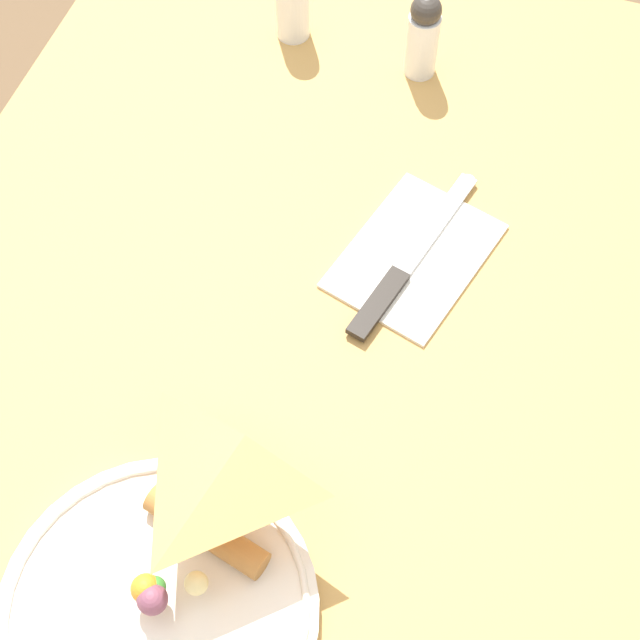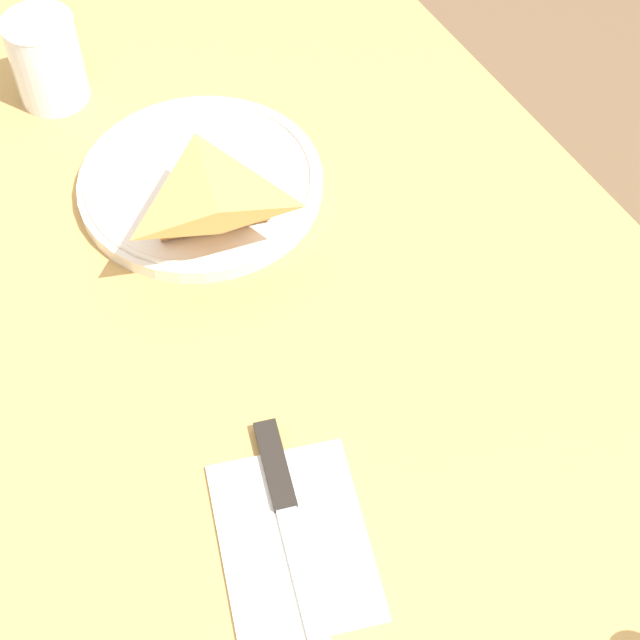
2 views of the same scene
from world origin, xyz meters
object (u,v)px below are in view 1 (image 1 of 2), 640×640
Objects in this scene: dining_table at (271,451)px; plate_pizza at (160,606)px; pepper_shaker at (423,35)px; napkin_folded at (415,256)px; butter_knife at (409,262)px.

dining_table is 0.23m from plate_pizza.
dining_table is 0.45m from pepper_shaker.
dining_table is 6.52× the size of napkin_folded.
plate_pizza is at bearing 166.07° from napkin_folded.
napkin_folded is (0.38, -0.10, -0.01)m from plate_pizza.
plate_pizza reaches higher than dining_table.
pepper_shaker is (0.43, -0.02, 0.15)m from dining_table.
plate_pizza reaches higher than butter_knife.
butter_knife reaches higher than dining_table.
pepper_shaker is at bearing -3.09° from plate_pizza.
pepper_shaker reaches higher than plate_pizza.
dining_table is 4.84× the size of plate_pizza.
napkin_folded is at bearing -22.89° from dining_table.
pepper_shaker is at bearing -2.56° from dining_table.
plate_pizza reaches higher than napkin_folded.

